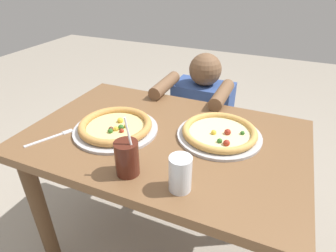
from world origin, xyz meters
name	(u,v)px	position (x,y,z in m)	size (l,w,h in m)	color
ground_plane	(165,248)	(0.00, 0.00, 0.00)	(8.00, 8.00, 0.00)	#9E9384
dining_table	(164,159)	(0.00, 0.00, 0.62)	(1.16, 0.77, 0.75)	brown
pizza_near	(116,127)	(-0.21, -0.05, 0.77)	(0.36, 0.36, 0.04)	#B7B7BC
pizza_far	(219,133)	(0.22, 0.08, 0.77)	(0.35, 0.35, 0.04)	#B7B7BC
drink_cup_colored	(127,158)	(-0.01, -0.27, 0.81)	(0.08, 0.08, 0.22)	#4C1E14
water_cup_clear	(180,173)	(0.18, -0.27, 0.81)	(0.07, 0.07, 0.12)	silver
fork	(52,137)	(-0.42, -0.20, 0.75)	(0.11, 0.19, 0.00)	silver
diner_seated	(201,127)	(-0.02, 0.65, 0.43)	(0.40, 0.51, 0.92)	#333847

